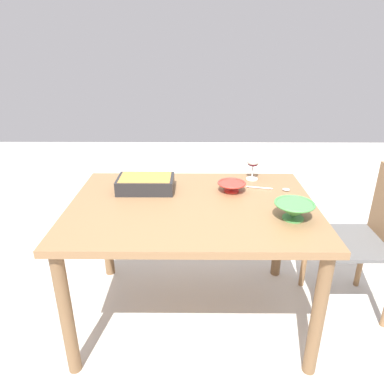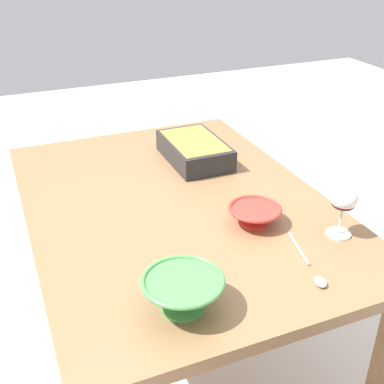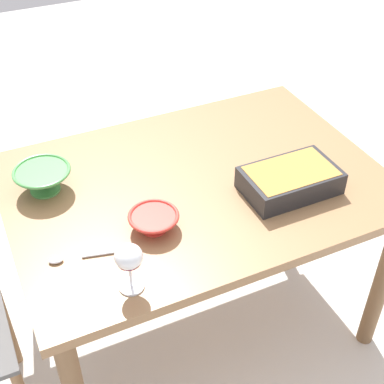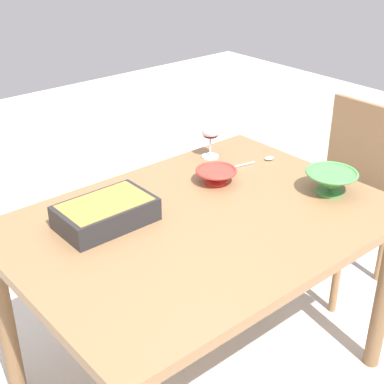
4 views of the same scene
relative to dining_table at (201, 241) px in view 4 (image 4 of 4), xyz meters
The scene contains 8 objects.
ground_plane 0.65m from the dining_table, ahead, with size 8.00×8.00×0.00m, color beige.
dining_table is the anchor object (origin of this frame).
chair 1.04m from the dining_table, behind, with size 0.42×0.41×0.89m.
wine_glass 0.57m from the dining_table, 135.43° to the right, with size 0.08×0.08×0.16m.
casserole_dish 0.36m from the dining_table, 33.76° to the right, with size 0.32×0.20×0.08m.
mixing_bowl 0.31m from the dining_table, 143.17° to the right, with size 0.16×0.16×0.06m.
small_bowl 0.54m from the dining_table, 160.94° to the left, with size 0.20×0.20×0.09m.
serving_spoon 0.54m from the dining_table, 158.53° to the right, with size 0.25×0.08×0.01m.
Camera 4 is at (1.11, 1.25, 1.72)m, focal length 51.97 mm.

